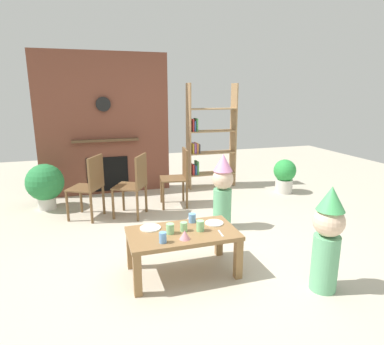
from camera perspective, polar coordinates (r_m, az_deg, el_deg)
The scene contains 20 objects.
ground_plane at distance 3.85m, azimuth -0.37°, elevation -13.27°, with size 12.00×12.00×0.00m, color #BCB29E.
brick_fireplace_feature at distance 5.91m, azimuth -14.86°, elevation 7.91°, with size 2.20×0.28×2.40m.
bookshelf at distance 6.11m, azimuth 2.74°, elevation 5.47°, with size 0.90×0.28×1.90m.
coffee_table at distance 3.26m, azimuth -1.62°, elevation -11.33°, with size 1.05×0.58×0.44m.
paper_cup_near_left at distance 3.23m, azimuth 1.44°, elevation -9.19°, with size 0.08×0.08×0.10m, color #8CD18C.
paper_cup_near_right at distance 3.43m, azimuth 0.03°, elevation -7.85°, with size 0.07×0.07×0.09m, color #669EE0.
paper_cup_center at distance 3.18m, azimuth -3.80°, elevation -9.65°, with size 0.08×0.08×0.10m, color #8CD18C.
paper_cup_far_left at distance 3.23m, azimuth -1.43°, elevation -9.33°, with size 0.07×0.07×0.09m, color #8CD18C.
paper_cup_far_right at distance 3.01m, azimuth -5.06°, elevation -11.11°, with size 0.07×0.07×0.10m, color #669EE0.
paper_plate_front at distance 3.33m, azimuth -7.20°, elevation -9.46°, with size 0.21×0.21×0.01m, color white.
paper_plate_rear at distance 3.42m, azimuth 3.86°, elevation -8.69°, with size 0.19×0.19×0.01m, color white.
birthday_cake_slice at distance 3.06m, azimuth -1.26°, elevation -10.71°, with size 0.10×0.10×0.09m, color pink.
table_fork at distance 3.20m, azimuth 4.98°, elevation -10.42°, with size 0.15×0.02×0.01m, color silver.
child_with_cone_hat at distance 3.18m, azimuth 22.35°, elevation -10.20°, with size 0.27×0.27×0.97m.
child_in_pink at distance 4.27m, azimuth 5.30°, elevation -2.97°, with size 0.27×0.27×0.99m.
dining_chair_left at distance 4.80m, azimuth -17.13°, elevation -1.82°, with size 0.54×0.54×0.90m.
dining_chair_middle at distance 4.73m, azimuth -9.77°, elevation -1.61°, with size 0.54×0.54×0.90m.
dining_chair_right at distance 5.13m, azimuth -2.20°, elevation -0.23°, with size 0.45×0.45×0.90m.
potted_plant_tall at distance 6.05m, azimuth 15.70°, elevation -0.34°, with size 0.39×0.39×0.60m.
potted_plant_short at distance 5.47m, azimuth -24.04°, elevation -1.76°, with size 0.56×0.56×0.70m.
Camera 1 is at (-0.99, -3.28, 1.75)m, focal length 30.89 mm.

